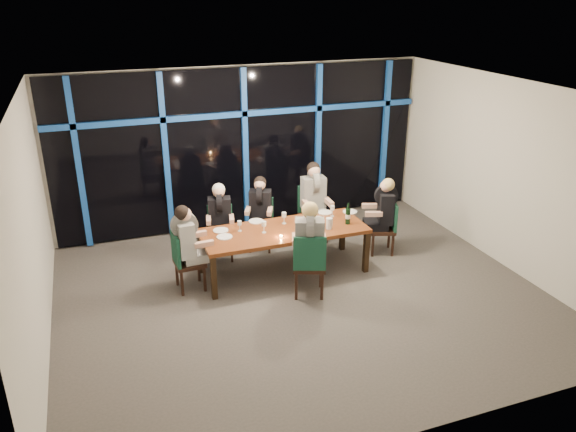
{
  "coord_description": "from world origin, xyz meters",
  "views": [
    {
      "loc": [
        -2.7,
        -6.78,
        4.27
      ],
      "look_at": [
        0.0,
        0.6,
        1.05
      ],
      "focal_mm": 35.0,
      "sensor_mm": 36.0,
      "label": 1
    }
  ],
  "objects": [
    {
      "name": "diner_end_right",
      "position": [
        1.83,
        0.91,
        0.87
      ],
      "size": [
        0.62,
        0.55,
        0.89
      ],
      "rotation": [
        0.0,
        0.0,
        4.38
      ],
      "color": "black",
      "rests_on": "ground"
    },
    {
      "name": "chair_end_right",
      "position": [
        1.9,
        0.89,
        0.51
      ],
      "size": [
        0.54,
        0.54,
        0.91
      ],
      "rotation": [
        0.0,
        0.0,
        4.38
      ],
      "color": "black",
      "rests_on": "ground"
    },
    {
      "name": "diner_far_left",
      "position": [
        -0.82,
        1.63,
        0.86
      ],
      "size": [
        0.5,
        0.6,
        0.88
      ],
      "rotation": [
        0.0,
        0.0,
        -0.22
      ],
      "color": "black",
      "rests_on": "ground"
    },
    {
      "name": "chair_far_mid",
      "position": [
        -0.05,
        1.82,
        0.5
      ],
      "size": [
        0.55,
        0.55,
        0.9
      ],
      "rotation": [
        0.0,
        0.0,
        -0.42
      ],
      "color": "black",
      "rests_on": "ground"
    },
    {
      "name": "chair_far_right",
      "position": [
        0.92,
        1.85,
        0.55
      ],
      "size": [
        0.49,
        0.49,
        0.99
      ],
      "rotation": [
        0.0,
        0.0,
        -0.06
      ],
      "color": "black",
      "rests_on": "ground"
    },
    {
      "name": "room",
      "position": [
        0.0,
        0.0,
        2.02
      ],
      "size": [
        7.04,
        7.0,
        3.02
      ],
      "color": "#554F4B",
      "rests_on": "ground"
    },
    {
      "name": "tea_light",
      "position": [
        -0.14,
        0.53,
        0.76
      ],
      "size": [
        0.05,
        0.05,
        0.03
      ],
      "primitive_type": "cylinder",
      "color": "#F5A349",
      "rests_on": "dining_table"
    },
    {
      "name": "window_wall",
      "position": [
        0.01,
        2.93,
        1.55
      ],
      "size": [
        6.86,
        0.43,
        2.94
      ],
      "color": "black",
      "rests_on": "ground"
    },
    {
      "name": "plate_near_mid",
      "position": [
        0.32,
        0.56,
        0.76
      ],
      "size": [
        0.24,
        0.24,
        0.01
      ],
      "primitive_type": "cylinder",
      "color": "white",
      "rests_on": "dining_table"
    },
    {
      "name": "wine_glass_a",
      "position": [
        -0.33,
        0.78,
        0.88
      ],
      "size": [
        0.07,
        0.07,
        0.18
      ],
      "color": "silver",
      "rests_on": "dining_table"
    },
    {
      "name": "diner_end_left",
      "position": [
        -1.51,
        0.79,
        0.89
      ],
      "size": [
        0.59,
        0.47,
        0.9
      ],
      "rotation": [
        0.0,
        0.0,
        1.62
      ],
      "color": "black",
      "rests_on": "ground"
    },
    {
      "name": "plate_end_right",
      "position": [
        1.28,
        1.09,
        0.76
      ],
      "size": [
        0.24,
        0.24,
        0.01
      ],
      "primitive_type": "cylinder",
      "color": "white",
      "rests_on": "dining_table"
    },
    {
      "name": "wine_glass_c",
      "position": [
        0.53,
        0.66,
        0.89
      ],
      "size": [
        0.07,
        0.07,
        0.19
      ],
      "color": "silver",
      "rests_on": "dining_table"
    },
    {
      "name": "plate_far_left",
      "position": [
        -0.94,
        1.08,
        0.76
      ],
      "size": [
        0.24,
        0.24,
        0.01
      ],
      "primitive_type": "cylinder",
      "color": "white",
      "rests_on": "dining_table"
    },
    {
      "name": "plate_far_mid",
      "position": [
        -0.31,
        1.24,
        0.76
      ],
      "size": [
        0.24,
        0.24,
        0.01
      ],
      "primitive_type": "cylinder",
      "color": "white",
      "rests_on": "dining_table"
    },
    {
      "name": "chair_near_mid",
      "position": [
        0.09,
        -0.05,
        0.57
      ],
      "size": [
        0.6,
        0.6,
        1.01
      ],
      "rotation": [
        0.0,
        0.0,
        2.78
      ],
      "color": "black",
      "rests_on": "ground"
    },
    {
      "name": "wine_glass_b",
      "position": [
        0.08,
        1.01,
        0.89
      ],
      "size": [
        0.07,
        0.07,
        0.19
      ],
      "color": "silver",
      "rests_on": "dining_table"
    },
    {
      "name": "plate_far_right",
      "position": [
        0.88,
        1.21,
        0.76
      ],
      "size": [
        0.24,
        0.24,
        0.01
      ],
      "primitive_type": "cylinder",
      "color": "white",
      "rests_on": "dining_table"
    },
    {
      "name": "chair_far_left",
      "position": [
        -0.8,
        1.7,
        0.5
      ],
      "size": [
        0.5,
        0.5,
        0.9
      ],
      "rotation": [
        0.0,
        0.0,
        -0.22
      ],
      "color": "black",
      "rests_on": "ground"
    },
    {
      "name": "diner_far_mid",
      "position": [
        -0.08,
        1.75,
        0.86
      ],
      "size": [
        0.56,
        0.62,
        0.87
      ],
      "rotation": [
        0.0,
        0.0,
        -0.42
      ],
      "color": "black",
      "rests_on": "ground"
    },
    {
      "name": "dining_table",
      "position": [
        0.0,
        0.8,
        0.68
      ],
      "size": [
        2.6,
        1.0,
        0.75
      ],
      "color": "brown",
      "rests_on": "ground"
    },
    {
      "name": "wine_bottle",
      "position": [
        1.04,
        0.65,
        0.89
      ],
      "size": [
        0.08,
        0.08,
        0.35
      ],
      "rotation": [
        0.0,
        0.0,
        0.04
      ],
      "color": "black",
      "rests_on": "dining_table"
    },
    {
      "name": "plate_end_left",
      "position": [
        -0.95,
        0.82,
        0.76
      ],
      "size": [
        0.24,
        0.24,
        0.01
      ],
      "primitive_type": "cylinder",
      "color": "white",
      "rests_on": "dining_table"
    },
    {
      "name": "wine_glass_e",
      "position": [
        0.94,
        1.03,
        0.88
      ],
      "size": [
        0.07,
        0.07,
        0.19
      ],
      "color": "silver",
      "rests_on": "dining_table"
    },
    {
      "name": "water_pitcher",
      "position": [
        0.68,
        0.57,
        0.84
      ],
      "size": [
        0.11,
        0.1,
        0.18
      ],
      "rotation": [
        0.0,
        0.0,
        0.28
      ],
      "color": "silver",
      "rests_on": "dining_table"
    },
    {
      "name": "wine_glass_d",
      "position": [
        -0.66,
        0.97,
        0.87
      ],
      "size": [
        0.07,
        0.07,
        0.17
      ],
      "color": "white",
      "rests_on": "dining_table"
    },
    {
      "name": "diner_far_right",
      "position": [
        0.92,
        1.77,
        0.95
      ],
      "size": [
        0.51,
        0.63,
        0.97
      ],
      "rotation": [
        0.0,
        0.0,
        -0.06
      ],
      "color": "black",
      "rests_on": "ground"
    },
    {
      "name": "diner_near_mid",
      "position": [
        0.12,
        0.03,
        0.97
      ],
      "size": [
        0.62,
        0.69,
        0.99
      ],
      "rotation": [
        0.0,
        0.0,
        2.78
      ],
      "color": "black",
      "rests_on": "ground"
    },
    {
      "name": "chair_end_left",
      "position": [
        -1.59,
        0.78,
        0.52
      ],
      "size": [
        0.45,
        0.45,
        0.93
      ],
      "rotation": [
        0.0,
        0.0,
        1.62
      ],
      "color": "black",
      "rests_on": "ground"
    }
  ]
}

